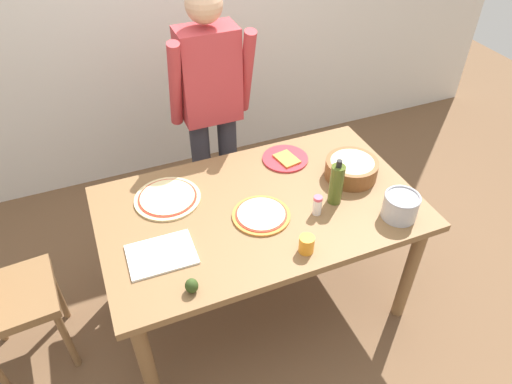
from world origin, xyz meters
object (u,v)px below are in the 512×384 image
object	(u,v)px
cutting_board_white	(161,254)
avocado	(192,286)
pizza_cooked_on_tray	(261,215)
pizza_raw_on_board	(168,198)
popcorn_bowl	(352,167)
cup_orange	(307,244)
person_cook	(211,104)
steel_pot	(401,206)
dining_table	(260,219)
olive_oil_bottle	(336,184)
plate_with_slice	(285,159)
salt_shaker	(317,205)

from	to	relation	value
cutting_board_white	avocado	distance (m)	0.26
pizza_cooked_on_tray	pizza_raw_on_board	bearing A→B (deg)	143.07
avocado	cutting_board_white	bearing A→B (deg)	106.54
pizza_raw_on_board	popcorn_bowl	distance (m)	0.98
cup_orange	cutting_board_white	distance (m)	0.65
person_cook	popcorn_bowl	bearing A→B (deg)	-52.97
pizza_raw_on_board	avocado	xyz separation A→B (m)	(-0.05, -0.61, 0.03)
cutting_board_white	pizza_cooked_on_tray	bearing A→B (deg)	7.43
pizza_cooked_on_tray	steel_pot	distance (m)	0.68
dining_table	pizza_cooked_on_tray	bearing A→B (deg)	-107.37
cup_orange	pizza_raw_on_board	bearing A→B (deg)	130.25
dining_table	olive_oil_bottle	bearing A→B (deg)	-17.11
pizza_raw_on_board	olive_oil_bottle	distance (m)	0.86
plate_with_slice	cutting_board_white	size ratio (longest dim) A/B	0.87
avocado	person_cook	bearing A→B (deg)	67.79
salt_shaker	cutting_board_white	bearing A→B (deg)	178.81
dining_table	plate_with_slice	world-z (taller)	plate_with_slice
plate_with_slice	avocado	size ratio (longest dim) A/B	3.71
cutting_board_white	person_cook	bearing A→B (deg)	59.05
dining_table	cutting_board_white	size ratio (longest dim) A/B	5.33
cup_orange	salt_shaker	bearing A→B (deg)	51.57
popcorn_bowl	cutting_board_white	world-z (taller)	popcorn_bowl
cup_orange	olive_oil_bottle	bearing A→B (deg)	41.17
steel_pot	salt_shaker	size ratio (longest dim) A/B	1.64
pizza_raw_on_board	popcorn_bowl	bearing A→B (deg)	-10.99
pizza_raw_on_board	plate_with_slice	xyz separation A→B (m)	(0.70, 0.08, -0.00)
person_cook	pizza_cooked_on_tray	xyz separation A→B (m)	(-0.02, -0.83, -0.17)
steel_pot	salt_shaker	distance (m)	0.40
dining_table	pizza_cooked_on_tray	xyz separation A→B (m)	(-0.02, -0.08, 0.10)
pizza_raw_on_board	olive_oil_bottle	bearing A→B (deg)	-23.08
person_cook	steel_pot	world-z (taller)	person_cook
plate_with_slice	steel_pot	distance (m)	0.71
pizza_raw_on_board	plate_with_slice	world-z (taller)	plate_with_slice
cup_orange	pizza_cooked_on_tray	bearing A→B (deg)	109.13
dining_table	cutting_board_white	xyz separation A→B (m)	(-0.54, -0.14, 0.10)
dining_table	plate_with_slice	distance (m)	0.43
cup_orange	salt_shaker	distance (m)	0.26
plate_with_slice	salt_shaker	size ratio (longest dim) A/B	2.45
plate_with_slice	cup_orange	distance (m)	0.70
plate_with_slice	cup_orange	size ratio (longest dim) A/B	3.06
popcorn_bowl	olive_oil_bottle	world-z (taller)	olive_oil_bottle
dining_table	steel_pot	bearing A→B (deg)	-28.68
pizza_raw_on_board	steel_pot	world-z (taller)	steel_pot
person_cook	salt_shaker	size ratio (longest dim) A/B	15.28
cup_orange	dining_table	bearing A→B (deg)	101.84
avocado	plate_with_slice	bearing A→B (deg)	42.61
pizza_raw_on_board	salt_shaker	xyz separation A→B (m)	(0.66, -0.38, 0.04)
person_cook	cup_orange	size ratio (longest dim) A/B	19.06
steel_pot	pizza_cooked_on_tray	bearing A→B (deg)	157.94
plate_with_slice	dining_table	bearing A→B (deg)	-133.13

